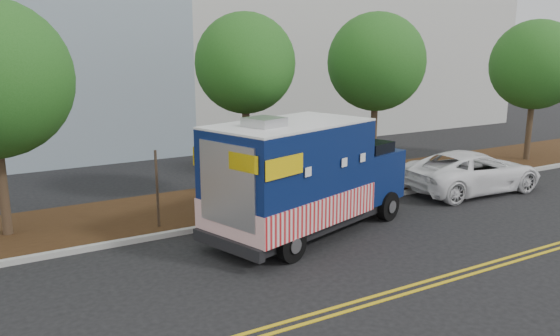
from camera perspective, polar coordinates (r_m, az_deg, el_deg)
ground at (r=15.83m, az=0.78°, el=-6.77°), size 120.00×120.00×0.00m
curb at (r=16.96m, az=-1.66°, el=-5.17°), size 120.00×0.18×0.15m
mulch_strip at (r=18.75m, az=-4.73°, el=-3.45°), size 120.00×4.00×0.15m
centerline_near at (r=12.50m, az=11.55°, el=-12.51°), size 120.00×0.10×0.01m
centerline_far at (r=12.34m, az=12.34°, el=-12.91°), size 120.00×0.10×0.01m
tree_b at (r=18.45m, az=-3.66°, el=10.81°), size 3.35×3.35×6.37m
tree_c at (r=21.49m, az=10.02°, el=10.83°), size 3.74×3.74×6.53m
tree_d at (r=27.13m, az=25.14°, el=9.73°), size 3.96×3.96×6.41m
sign_post at (r=15.97m, az=-12.70°, el=-2.40°), size 0.06×0.06×2.40m
food_truck at (r=15.29m, az=2.43°, el=-1.29°), size 7.03×4.26×3.50m
white_car at (r=21.25m, az=19.45°, el=-0.33°), size 5.54×2.83×1.50m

